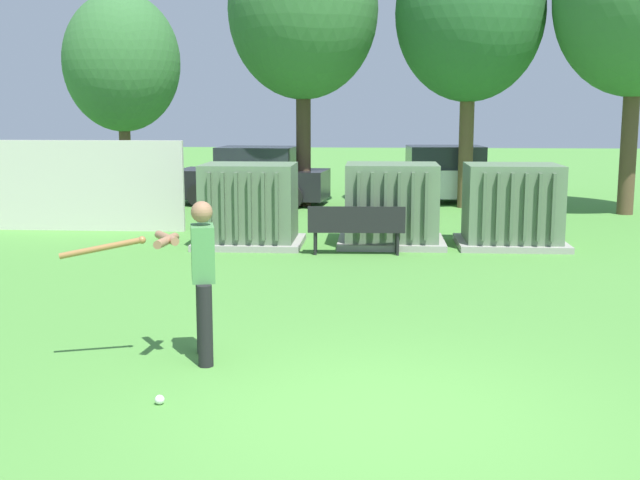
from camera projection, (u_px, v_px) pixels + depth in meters
name	position (u px, v px, depth m)	size (l,w,h in m)	color
ground_plane	(375.00, 414.00, 7.25)	(96.00, 96.00, 0.00)	#51933D
fence_panel	(77.00, 186.00, 17.88)	(4.80, 0.12, 2.00)	beige
transformer_west	(249.00, 206.00, 15.95)	(2.10, 1.70, 1.62)	#9E9B93
transformer_mid_west	(392.00, 206.00, 16.01)	(2.10, 1.70, 1.62)	#9E9B93
transformer_mid_east	(512.00, 207.00, 15.85)	(2.10, 1.70, 1.62)	#9E9B93
park_bench	(356.00, 226.00, 14.99)	(1.81, 0.47, 0.92)	black
batter	(198.00, 272.00, 8.66)	(1.61, 0.76, 1.74)	black
sports_ball	(160.00, 400.00, 7.48)	(0.09, 0.09, 0.09)	white
tree_left	(122.00, 63.00, 20.21)	(2.90, 2.90, 5.55)	brown
tree_center_left	(303.00, 10.00, 21.64)	(4.03, 4.03, 7.70)	#4C3828
tree_center_right	(470.00, 13.00, 21.31)	(3.94, 3.94, 7.52)	brown
parked_car_leftmost	(254.00, 178.00, 22.76)	(4.35, 2.23, 1.62)	black
parked_car_left_of_center	(441.00, 176.00, 23.21)	(4.32, 2.17, 1.62)	silver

